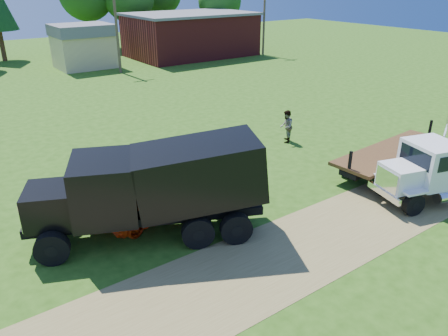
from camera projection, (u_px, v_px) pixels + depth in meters
ground at (334, 232)px, 17.66m from camera, size 140.00×140.00×0.00m
dirt_track at (334, 232)px, 17.66m from camera, size 120.00×4.20×0.01m
white_semi_tractor at (430, 171)px, 19.66m from camera, size 7.05×3.97×4.17m
black_dump_truck at (156, 186)px, 16.63m from camera, size 9.09×6.03×3.94m
orange_pickup at (148, 195)px, 18.99m from camera, size 5.90×4.09×1.50m
flatbed_trailer at (392, 155)px, 23.04m from camera, size 7.90×2.81×1.99m
spectator_a at (432, 176)px, 20.40m from camera, size 0.74×0.57×1.82m
spectator_b at (286, 126)px, 26.88m from camera, size 1.23×1.23×2.01m
brick_building at (191, 34)px, 55.93m from camera, size 15.40×10.40×5.30m
tan_shed at (84, 45)px, 48.54m from camera, size 6.20×5.40×4.70m
utility_poles at (116, 27)px, 44.97m from camera, size 42.20×0.28×9.00m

